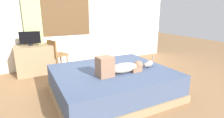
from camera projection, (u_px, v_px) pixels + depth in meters
ground_plane at (110, 96)px, 3.36m from camera, size 16.00×16.00×0.00m
back_wall_with_window at (72, 15)px, 5.03m from camera, size 6.40×0.14×2.90m
bed at (112, 82)px, 3.37m from camera, size 2.16×1.86×0.50m
person_lying at (119, 67)px, 3.09m from camera, size 0.94×0.30×0.34m
cat at (149, 64)px, 3.44m from camera, size 0.33×0.21×0.21m
desk at (36, 60)px, 4.47m from camera, size 0.90×0.56×0.74m
tv_monitor at (30, 38)px, 4.30m from camera, size 0.48×0.10×0.35m
cup at (48, 42)px, 4.68m from camera, size 0.07×0.07×0.08m
chair_by_desk at (56, 53)px, 4.55m from camera, size 0.49×0.49×0.86m
curtain_left at (32, 22)px, 4.49m from camera, size 0.44×0.06×2.62m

